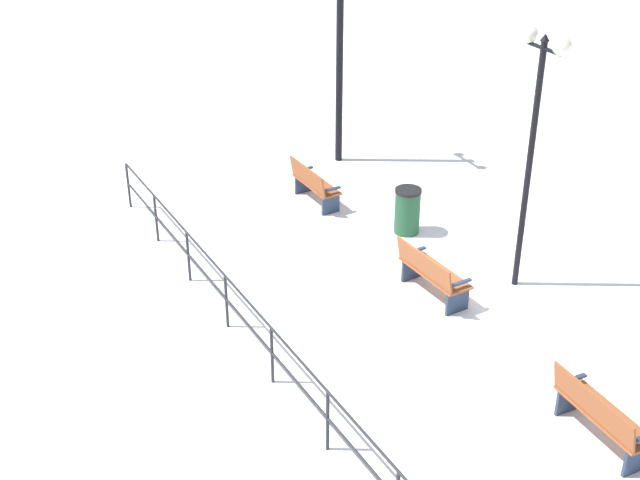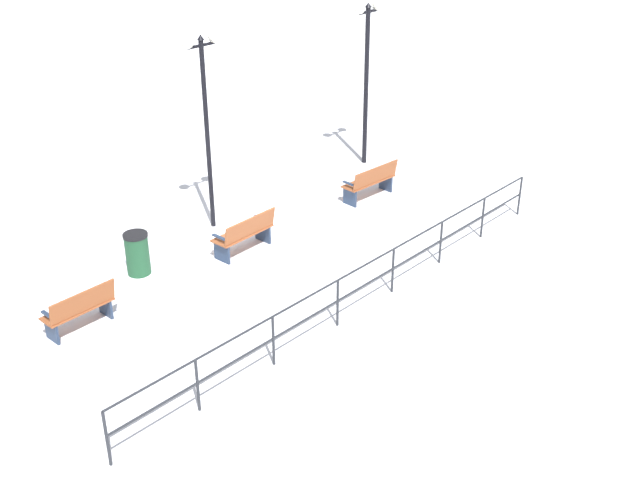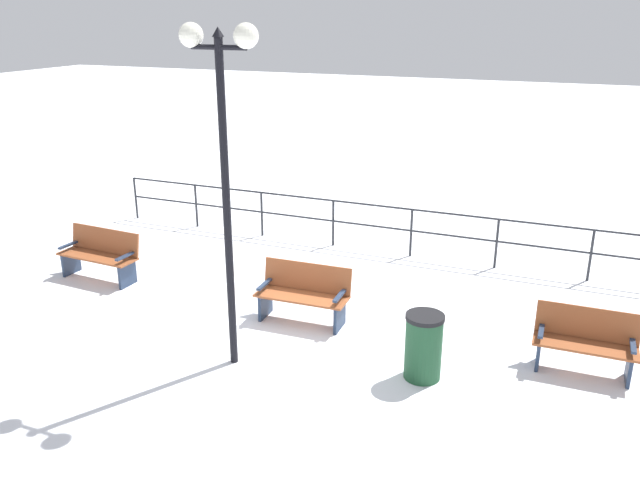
{
  "view_description": "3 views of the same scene",
  "coord_description": "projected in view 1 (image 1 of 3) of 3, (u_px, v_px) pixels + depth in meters",
  "views": [
    {
      "loc": [
        -8.06,
        -10.53,
        8.33
      ],
      "look_at": [
        -1.24,
        1.8,
        0.58
      ],
      "focal_mm": 49.51,
      "sensor_mm": 36.0,
      "label": 1
    },
    {
      "loc": [
        -11.7,
        10.25,
        8.19
      ],
      "look_at": [
        -1.73,
        -0.62,
        0.66
      ],
      "focal_mm": 43.63,
      "sensor_mm": 36.0,
      "label": 2
    },
    {
      "loc": [
        8.63,
        3.83,
        4.74
      ],
      "look_at": [
        -2.62,
        -0.78,
        0.42
      ],
      "focal_mm": 36.38,
      "sensor_mm": 36.0,
      "label": 3
    }
  ],
  "objects": [
    {
      "name": "waterfront_railing",
      "position": [
        248.0,
        318.0,
        13.7
      ],
      "size": [
        0.05,
        11.88,
        1.01
      ],
      "color": "#26282D",
      "rests_on": "ground"
    },
    {
      "name": "lamppost_middle",
      "position": [
        537.0,
        102.0,
        14.2
      ],
      "size": [
        0.31,
        1.07,
        4.61
      ],
      "color": "black",
      "rests_on": "ground"
    },
    {
      "name": "bench_third",
      "position": [
        314.0,
        184.0,
        18.49
      ],
      "size": [
        0.53,
        1.37,
        0.89
      ],
      "rotation": [
        0.0,
        0.0,
        0.01
      ],
      "color": "brown",
      "rests_on": "ground"
    },
    {
      "name": "bench_second",
      "position": [
        431.0,
        273.0,
        15.27
      ],
      "size": [
        0.62,
        1.5,
        0.92
      ],
      "rotation": [
        0.0,
        0.0,
        0.03
      ],
      "color": "brown",
      "rests_on": "ground"
    },
    {
      "name": "bench_nearest",
      "position": [
        600.0,
        415.0,
        11.97
      ],
      "size": [
        0.63,
        1.6,
        0.93
      ],
      "rotation": [
        0.0,
        0.0,
        -0.06
      ],
      "color": "brown",
      "rests_on": "ground"
    },
    {
      "name": "ground_plane",
      "position": [
        431.0,
        295.0,
        15.51
      ],
      "size": [
        80.0,
        80.0,
        0.0
      ],
      "primitive_type": "plane",
      "color": "white",
      "rests_on": "ground"
    },
    {
      "name": "trash_bin",
      "position": [
        407.0,
        211.0,
        17.36
      ],
      "size": [
        0.52,
        0.52,
        0.94
      ],
      "color": "#1E4C2D",
      "rests_on": "ground"
    },
    {
      "name": "lamppost_far",
      "position": [
        340.0,
        31.0,
        19.25
      ],
      "size": [
        0.23,
        1.09,
        5.09
      ],
      "color": "black",
      "rests_on": "ground"
    }
  ]
}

